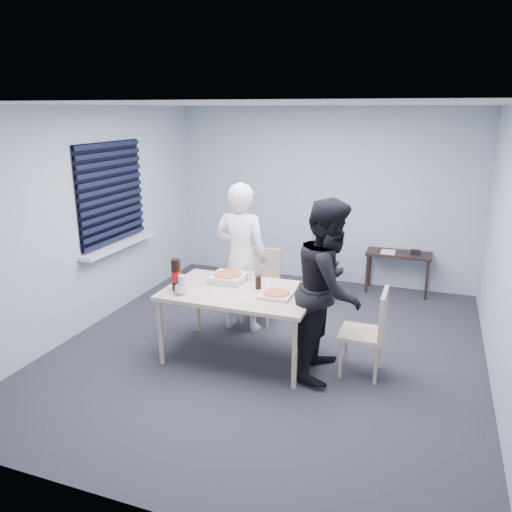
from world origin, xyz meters
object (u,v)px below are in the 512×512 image
at_px(dining_table, 240,296).
at_px(chair_far, 261,279).
at_px(chair_right, 371,327).
at_px(mug_a, 181,290).
at_px(backpack, 324,249).
at_px(soda_bottle, 176,275).
at_px(mug_b, 250,276).
at_px(person_white, 241,258).
at_px(stool, 323,271).
at_px(person_black, 329,289).
at_px(side_table, 399,258).

height_order(dining_table, chair_far, chair_far).
relative_size(chair_right, mug_a, 7.24).
xyz_separation_m(backpack, soda_bottle, (-1.07, -2.19, 0.20)).
distance_m(backpack, mug_b, 1.72).
bearing_deg(mug_b, chair_right, -10.86).
relative_size(chair_far, mug_b, 8.90).
bearing_deg(person_white, stool, -117.95).
bearing_deg(mug_a, mug_b, 52.01).
xyz_separation_m(chair_far, mug_a, (-0.38, -1.36, 0.29)).
bearing_deg(stool, mug_b, -105.55).
bearing_deg(person_white, chair_far, -107.60).
bearing_deg(mug_a, person_black, 12.26).
bearing_deg(stool, backpack, -90.00).
bearing_deg(person_black, dining_table, 90.32).
distance_m(side_table, backpack, 1.13).
relative_size(dining_table, side_table, 1.72).
xyz_separation_m(chair_far, chair_right, (1.48, -0.98, 0.00)).
xyz_separation_m(chair_far, mug_b, (0.12, -0.72, 0.29)).
bearing_deg(soda_bottle, side_table, 53.82).
distance_m(dining_table, chair_far, 1.08).
xyz_separation_m(chair_right, person_white, (-1.60, 0.60, 0.37)).
distance_m(chair_far, stool, 1.12).
distance_m(chair_far, person_black, 1.54).
height_order(backpack, soda_bottle, soda_bottle).
height_order(chair_far, mug_b, chair_far).
bearing_deg(dining_table, soda_bottle, -161.77).
relative_size(chair_right, mug_b, 8.90).
bearing_deg(backpack, dining_table, -103.42).
bearing_deg(side_table, mug_b, -122.43).
bearing_deg(mug_a, side_table, 56.26).
height_order(mug_a, mug_b, mug_a).
xyz_separation_m(mug_b, soda_bottle, (-0.61, -0.54, 0.11)).
bearing_deg(dining_table, backpack, 77.32).
distance_m(backpack, soda_bottle, 2.45).
height_order(chair_right, soda_bottle, soda_bottle).
bearing_deg(mug_a, stool, 67.29).
bearing_deg(soda_bottle, person_black, 7.75).
xyz_separation_m(person_black, mug_b, (-0.94, 0.33, -0.09)).
bearing_deg(backpack, side_table, 30.51).
bearing_deg(person_black, person_white, 60.49).
bearing_deg(mug_a, backpack, 67.18).
relative_size(dining_table, chair_far, 1.74).
bearing_deg(chair_right, chair_far, 146.50).
height_order(dining_table, mug_a, mug_a).
relative_size(person_black, soda_bottle, 5.38).
relative_size(person_black, backpack, 4.17).
height_order(person_black, stool, person_black).
bearing_deg(mug_a, soda_bottle, 136.06).
relative_size(chair_far, stool, 1.77).
bearing_deg(mug_b, soda_bottle, -138.43).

